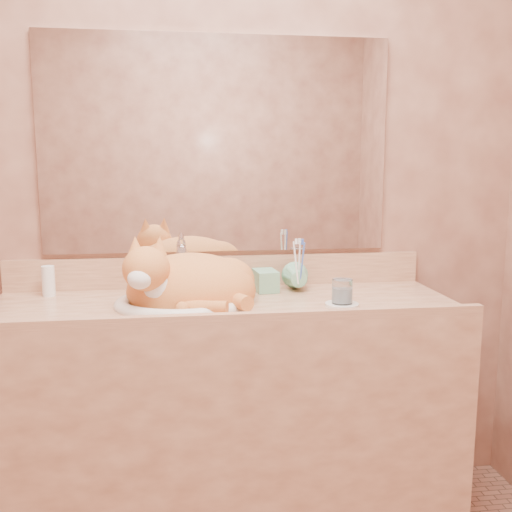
{
  "coord_description": "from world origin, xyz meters",
  "views": [
    {
      "loc": [
        -0.15,
        -1.18,
        1.32
      ],
      "look_at": [
        0.11,
        0.7,
        1.01
      ],
      "focal_mm": 40.0,
      "sensor_mm": 36.0,
      "label": 1
    }
  ],
  "objects": [
    {
      "name": "wall_back",
      "position": [
        0.0,
        1.0,
        1.25
      ],
      "size": [
        2.4,
        0.02,
        2.5
      ],
      "primitive_type": "cube",
      "color": "brown",
      "rests_on": "ground"
    },
    {
      "name": "sink_basin",
      "position": [
        -0.14,
        0.7,
        0.92
      ],
      "size": [
        0.53,
        0.48,
        0.14
      ],
      "primitive_type": null,
      "rotation": [
        0.0,
        0.0,
        -0.26
      ],
      "color": "white",
      "rests_on": "vanity_counter"
    },
    {
      "name": "water_glass",
      "position": [
        0.39,
        0.62,
        0.9
      ],
      "size": [
        0.07,
        0.07,
        0.08
      ],
      "primitive_type": "cylinder",
      "color": "silver",
      "rests_on": "saucer"
    },
    {
      "name": "toothbrushes",
      "position": [
        0.29,
        0.83,
        0.97
      ],
      "size": [
        0.03,
        0.03,
        0.2
      ],
      "primitive_type": null,
      "color": "white",
      "rests_on": "toothbrush_cup"
    },
    {
      "name": "saucer",
      "position": [
        0.39,
        0.62,
        0.85
      ],
      "size": [
        0.11,
        0.11,
        0.01
      ],
      "primitive_type": "cylinder",
      "color": "white",
      "rests_on": "vanity_counter"
    },
    {
      "name": "cat",
      "position": [
        -0.13,
        0.72,
        0.93
      ],
      "size": [
        0.5,
        0.43,
        0.24
      ],
      "primitive_type": null,
      "rotation": [
        0.0,
        0.0,
        -0.15
      ],
      "color": "#C86A2E",
      "rests_on": "sink_basin"
    },
    {
      "name": "faucet",
      "position": [
        -0.14,
        0.88,
        0.94
      ],
      "size": [
        0.07,
        0.14,
        0.19
      ],
      "primitive_type": null,
      "rotation": [
        0.0,
        0.0,
        -0.13
      ],
      "color": "white",
      "rests_on": "vanity_counter"
    },
    {
      "name": "vanity_counter",
      "position": [
        0.0,
        0.72,
        0.42
      ],
      "size": [
        1.6,
        0.55,
        0.85
      ],
      "primitive_type": null,
      "color": "#966043",
      "rests_on": "floor"
    },
    {
      "name": "lotion_bottle",
      "position": [
        -0.62,
        0.91,
        0.9
      ],
      "size": [
        0.05,
        0.05,
        0.11
      ],
      "primitive_type": "cylinder",
      "color": "white",
      "rests_on": "vanity_counter"
    },
    {
      "name": "mirror",
      "position": [
        0.0,
        0.99,
        1.39
      ],
      "size": [
        1.3,
        0.02,
        0.8
      ],
      "primitive_type": "cube",
      "color": "white",
      "rests_on": "wall_back"
    },
    {
      "name": "toothbrush_cup",
      "position": [
        0.29,
        0.83,
        0.9
      ],
      "size": [
        0.11,
        0.11,
        0.1
      ],
      "primitive_type": "imported",
      "rotation": [
        0.0,
        0.0,
        -0.02
      ],
      "color": "#70B48C",
      "rests_on": "vanity_counter"
    },
    {
      "name": "soap_dispenser",
      "position": [
        0.18,
        0.82,
        0.94
      ],
      "size": [
        0.09,
        0.09,
        0.18
      ],
      "primitive_type": "imported",
      "rotation": [
        0.0,
        0.0,
        0.11
      ],
      "color": "#70B48C",
      "rests_on": "vanity_counter"
    }
  ]
}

